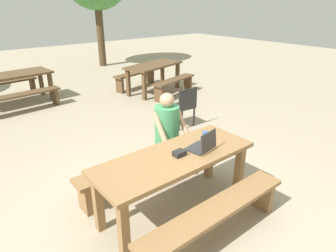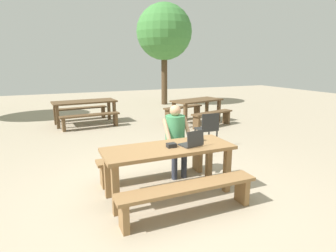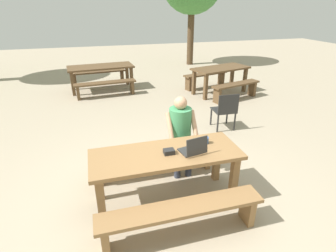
# 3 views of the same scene
# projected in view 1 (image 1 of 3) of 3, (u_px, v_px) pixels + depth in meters

# --- Properties ---
(ground_plane) EXTENTS (30.00, 30.00, 0.00)m
(ground_plane) POSITION_uv_depth(u_px,v_px,m) (175.00, 209.00, 3.59)
(ground_plane) COLOR tan
(picnic_table_front) EXTENTS (1.91, 0.72, 0.75)m
(picnic_table_front) POSITION_uv_depth(u_px,v_px,m) (175.00, 164.00, 3.34)
(picnic_table_front) COLOR olive
(picnic_table_front) RESTS_ON ground
(bench_near) EXTENTS (1.91, 0.30, 0.42)m
(bench_near) POSITION_uv_depth(u_px,v_px,m) (216.00, 216.00, 3.00)
(bench_near) COLOR olive
(bench_near) RESTS_ON ground
(bench_far) EXTENTS (1.91, 0.30, 0.42)m
(bench_far) POSITION_uv_depth(u_px,v_px,m) (144.00, 165.00, 3.93)
(bench_far) COLOR olive
(bench_far) RESTS_ON ground
(laptop) EXTENTS (0.34, 0.31, 0.25)m
(laptop) POSITION_uv_depth(u_px,v_px,m) (203.00, 145.00, 3.39)
(laptop) COLOR #2D2D2D
(laptop) RESTS_ON picnic_table_front
(small_pouch) EXTENTS (0.13, 0.10, 0.06)m
(small_pouch) POSITION_uv_depth(u_px,v_px,m) (179.00, 153.00, 3.28)
(small_pouch) COLOR black
(small_pouch) RESTS_ON picnic_table_front
(coffee_mug) EXTENTS (0.08, 0.08, 0.09)m
(coffee_mug) POSITION_uv_depth(u_px,v_px,m) (205.00, 135.00, 3.69)
(coffee_mug) COLOR #335693
(coffee_mug) RESTS_ON picnic_table_front
(person_seated) EXTENTS (0.44, 0.42, 1.25)m
(person_seated) POSITION_uv_depth(u_px,v_px,m) (168.00, 130.00, 3.98)
(person_seated) COLOR #333847
(person_seated) RESTS_ON ground
(plastic_chair) EXTENTS (0.46, 0.46, 0.81)m
(plastic_chair) POSITION_uv_depth(u_px,v_px,m) (183.00, 106.00, 5.79)
(plastic_chair) COLOR #262626
(plastic_chair) RESTS_ON ground
(picnic_table_mid) EXTENTS (2.00, 0.98, 0.74)m
(picnic_table_mid) POSITION_uv_depth(u_px,v_px,m) (8.00, 79.00, 6.98)
(picnic_table_mid) COLOR brown
(picnic_table_mid) RESTS_ON ground
(bench_mid_south) EXTENTS (1.76, 0.45, 0.43)m
(bench_mid_south) POSITION_uv_depth(u_px,v_px,m) (22.00, 98.00, 6.63)
(bench_mid_south) COLOR brown
(bench_mid_south) RESTS_ON ground
(bench_mid_north) EXTENTS (1.76, 0.45, 0.43)m
(bench_mid_north) POSITION_uv_depth(u_px,v_px,m) (1.00, 86.00, 7.58)
(bench_mid_north) COLOR brown
(bench_mid_north) RESTS_ON ground
(picnic_table_rear) EXTENTS (1.82, 1.16, 0.77)m
(picnic_table_rear) POSITION_uv_depth(u_px,v_px,m) (154.00, 69.00, 7.99)
(picnic_table_rear) COLOR brown
(picnic_table_rear) RESTS_ON ground
(bench_rear_south) EXTENTS (1.54, 0.67, 0.46)m
(bench_rear_south) POSITION_uv_depth(u_px,v_px,m) (174.00, 84.00, 7.74)
(bench_rear_south) COLOR brown
(bench_rear_south) RESTS_ON ground
(bench_rear_north) EXTENTS (1.54, 0.67, 0.46)m
(bench_rear_north) POSITION_uv_depth(u_px,v_px,m) (136.00, 76.00, 8.48)
(bench_rear_north) COLOR brown
(bench_rear_north) RESTS_ON ground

